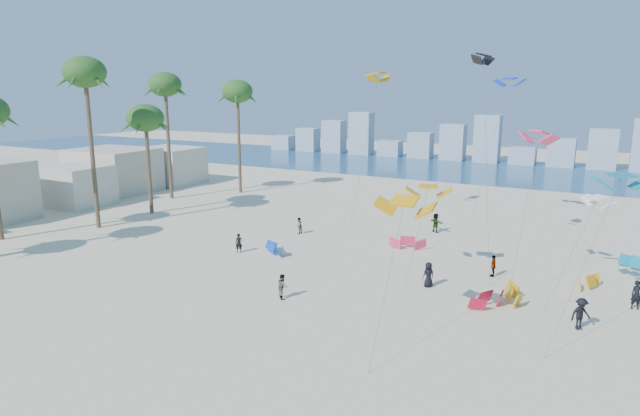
% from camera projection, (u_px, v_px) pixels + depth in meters
% --- Properties ---
extents(ground, '(220.00, 220.00, 0.00)m').
position_uv_depth(ground, '(125.00, 343.00, 28.53)').
color(ground, beige).
rests_on(ground, ground).
extents(ocean, '(220.00, 220.00, 0.00)m').
position_uv_depth(ocean, '(464.00, 168.00, 90.28)').
color(ocean, navy).
rests_on(ocean, ground).
extents(kitesurfer_near, '(0.69, 0.60, 1.59)m').
position_uv_depth(kitesurfer_near, '(239.00, 243.00, 44.10)').
color(kitesurfer_near, black).
rests_on(kitesurfer_near, ground).
extents(kitesurfer_mid, '(0.98, 0.97, 1.60)m').
position_uv_depth(kitesurfer_mid, '(283.00, 286.00, 34.50)').
color(kitesurfer_mid, gray).
rests_on(kitesurfer_mid, ground).
extents(kitesurfers_far, '(27.58, 17.84, 1.84)m').
position_uv_depth(kitesurfers_far, '(465.00, 258.00, 40.02)').
color(kitesurfers_far, black).
rests_on(kitesurfers_far, ground).
extents(grounded_kites, '(29.09, 14.77, 0.98)m').
position_uv_depth(grounded_kites, '(479.00, 268.00, 39.06)').
color(grounded_kites, blue).
rests_on(grounded_kites, ground).
extents(flying_kites, '(32.92, 33.42, 18.51)m').
position_uv_depth(flying_kites, '(506.00, 117.00, 38.23)').
color(flying_kites, orange).
rests_on(flying_kites, ground).
extents(palm_row, '(9.16, 44.80, 15.98)m').
position_uv_depth(palm_row, '(77.00, 98.00, 50.39)').
color(palm_row, brown).
rests_on(palm_row, ground).
extents(beachfront_buildings, '(11.50, 43.00, 6.00)m').
position_uv_depth(beachfront_buildings, '(57.00, 182.00, 61.51)').
color(beachfront_buildings, beige).
rests_on(beachfront_buildings, ground).
extents(distant_skyline, '(85.00, 3.00, 8.40)m').
position_uv_depth(distant_skyline, '(472.00, 144.00, 98.75)').
color(distant_skyline, '#9EADBF').
rests_on(distant_skyline, ground).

